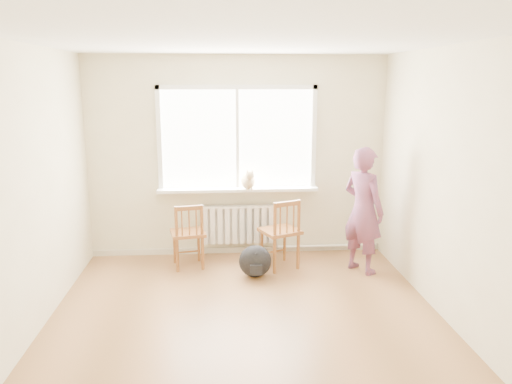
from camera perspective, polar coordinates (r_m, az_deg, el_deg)
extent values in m
plane|color=#9B6A3F|center=(5.02, -0.98, -15.43)|extent=(4.50, 4.50, 0.00)
plane|color=white|center=(4.45, -1.11, 16.99)|extent=(4.50, 4.50, 0.00)
cube|color=beige|center=(6.76, -2.14, 3.99)|extent=(4.00, 0.01, 2.70)
cube|color=white|center=(6.70, -2.15, 6.08)|extent=(2.00, 0.02, 1.30)
cube|color=white|center=(6.64, -2.19, 11.90)|extent=(2.12, 0.05, 0.06)
cube|color=white|center=(6.72, -10.99, 5.88)|extent=(0.06, 0.05, 1.42)
cube|color=white|center=(6.80, 6.61, 6.10)|extent=(0.06, 0.05, 1.42)
cube|color=white|center=(6.68, -2.14, 6.06)|extent=(0.04, 0.05, 1.30)
cube|color=white|center=(6.72, -2.07, 0.31)|extent=(2.15, 0.22, 0.04)
cube|color=white|center=(6.91, -2.06, -3.68)|extent=(1.00, 0.02, 0.55)
cube|color=white|center=(6.86, -2.04, -3.80)|extent=(1.00, 0.10, 0.51)
cube|color=white|center=(6.79, -2.06, -1.69)|extent=(1.00, 0.12, 0.03)
cylinder|color=silver|center=(7.16, 8.08, -6.11)|extent=(1.40, 0.04, 0.04)
cube|color=beige|center=(7.06, -2.04, -6.60)|extent=(4.00, 0.03, 0.08)
cube|color=#985A2C|center=(6.48, -7.80, -4.66)|extent=(0.49, 0.47, 0.04)
cylinder|color=#985A2C|center=(6.72, -6.57, -6.01)|extent=(0.04, 0.04, 0.45)
cylinder|color=#985A2C|center=(6.68, -9.29, -6.20)|extent=(0.04, 0.04, 0.45)
cylinder|color=#985A2C|center=(6.42, -6.12, -6.89)|extent=(0.04, 0.04, 0.45)
cylinder|color=#985A2C|center=(6.38, -8.97, -7.10)|extent=(0.04, 0.04, 0.45)
cylinder|color=#985A2C|center=(6.36, -6.16, -5.19)|extent=(0.04, 0.04, 0.85)
cylinder|color=#985A2C|center=(6.32, -9.04, -5.40)|extent=(0.04, 0.04, 0.85)
cube|color=#985A2C|center=(6.23, -7.70, -1.84)|extent=(0.34, 0.10, 0.05)
cylinder|color=#985A2C|center=(6.29, -6.84, -3.37)|extent=(0.02, 0.02, 0.34)
cylinder|color=#985A2C|center=(6.27, -7.65, -3.43)|extent=(0.02, 0.02, 0.34)
cylinder|color=#985A2C|center=(6.26, -8.47, -3.48)|extent=(0.02, 0.02, 0.34)
cube|color=#985A2C|center=(6.40, 2.76, -4.47)|extent=(0.58, 0.57, 0.04)
cylinder|color=#985A2C|center=(6.70, 3.29, -5.86)|extent=(0.04, 0.04, 0.48)
cylinder|color=#985A2C|center=(6.54, 0.68, -6.30)|extent=(0.04, 0.04, 0.48)
cylinder|color=#985A2C|center=(6.42, 4.83, -6.71)|extent=(0.04, 0.04, 0.48)
cylinder|color=#985A2C|center=(6.26, 2.14, -7.20)|extent=(0.04, 0.04, 0.48)
cylinder|color=#985A2C|center=(6.35, 4.87, -4.89)|extent=(0.04, 0.04, 0.91)
cylinder|color=#985A2C|center=(6.19, 2.16, -5.34)|extent=(0.04, 0.04, 0.91)
cube|color=#985A2C|center=(6.15, 3.59, -1.36)|extent=(0.35, 0.18, 0.06)
cylinder|color=#985A2C|center=(6.25, 4.32, -2.97)|extent=(0.02, 0.02, 0.36)
cylinder|color=#985A2C|center=(6.20, 3.56, -3.09)|extent=(0.02, 0.02, 0.36)
cylinder|color=#985A2C|center=(6.16, 2.79, -3.20)|extent=(0.02, 0.02, 0.36)
imported|color=#C74253|center=(6.32, 12.15, -2.05)|extent=(0.64, 0.69, 1.59)
ellipsoid|color=beige|center=(6.64, -0.93, 1.24)|extent=(0.22, 0.30, 0.20)
sphere|color=beige|center=(6.49, -0.71, 1.90)|extent=(0.11, 0.11, 0.11)
cone|color=beige|center=(6.47, -0.98, 2.39)|extent=(0.04, 0.04, 0.05)
cone|color=beige|center=(6.48, -0.44, 2.41)|extent=(0.04, 0.04, 0.05)
cylinder|color=beige|center=(6.79, -1.16, 0.96)|extent=(0.05, 0.19, 0.02)
cylinder|color=beige|center=(6.54, -1.02, 0.61)|extent=(0.02, 0.02, 0.10)
cylinder|color=beige|center=(6.55, -0.49, 0.63)|extent=(0.02, 0.02, 0.10)
ellipsoid|color=black|center=(6.16, -0.10, -7.92)|extent=(0.48, 0.42, 0.40)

